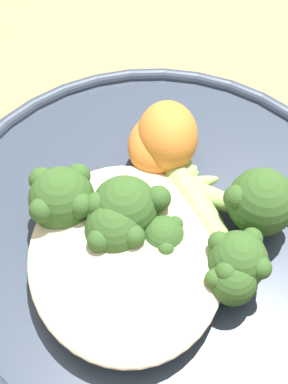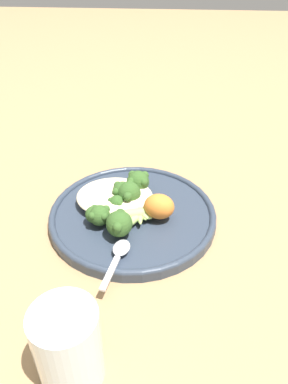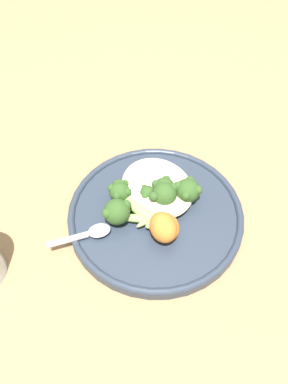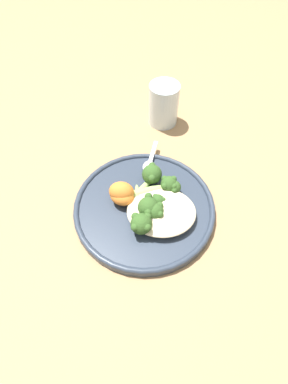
% 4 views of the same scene
% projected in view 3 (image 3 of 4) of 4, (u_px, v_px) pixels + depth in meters
% --- Properties ---
extents(ground_plane, '(4.00, 4.00, 0.00)m').
position_uv_depth(ground_plane, '(158.00, 222.00, 0.63)').
color(ground_plane, '#9E7A51').
extents(plate, '(0.29, 0.29, 0.02)m').
position_uv_depth(plate, '(153.00, 215.00, 0.63)').
color(plate, '#2D3847').
rests_on(plate, ground_plane).
extents(quinoa_mound, '(0.14, 0.12, 0.02)m').
position_uv_depth(quinoa_mound, '(157.00, 187.00, 0.64)').
color(quinoa_mound, beige).
rests_on(quinoa_mound, plate).
extents(broccoli_stalk_0, '(0.04, 0.13, 0.04)m').
position_uv_depth(broccoli_stalk_0, '(183.00, 194.00, 0.62)').
color(broccoli_stalk_0, '#9EBC66').
rests_on(broccoli_stalk_0, plate).
extents(broccoli_stalk_1, '(0.06, 0.08, 0.04)m').
position_uv_depth(broccoli_stalk_1, '(163.00, 196.00, 0.61)').
color(broccoli_stalk_1, '#9EBC66').
rests_on(broccoli_stalk_1, plate).
extents(broccoli_stalk_2, '(0.07, 0.09, 0.04)m').
position_uv_depth(broccoli_stalk_2, '(162.00, 194.00, 0.62)').
color(broccoli_stalk_2, '#9EBC66').
rests_on(broccoli_stalk_2, plate).
extents(broccoli_stalk_3, '(0.08, 0.05, 0.03)m').
position_uv_depth(broccoli_stalk_3, '(149.00, 200.00, 0.62)').
color(broccoli_stalk_3, '#9EBC66').
rests_on(broccoli_stalk_3, plate).
extents(broccoli_stalk_4, '(0.10, 0.04, 0.03)m').
position_uv_depth(broccoli_stalk_4, '(126.00, 194.00, 0.63)').
color(broccoli_stalk_4, '#9EBC66').
rests_on(broccoli_stalk_4, plate).
extents(broccoli_stalk_5, '(0.12, 0.06, 0.04)m').
position_uv_depth(broccoli_stalk_5, '(129.00, 200.00, 0.62)').
color(broccoli_stalk_5, '#9EBC66').
rests_on(broccoli_stalk_5, plate).
extents(broccoli_stalk_6, '(0.06, 0.08, 0.04)m').
position_uv_depth(broccoli_stalk_6, '(119.00, 212.00, 0.59)').
color(broccoli_stalk_6, '#9EBC66').
rests_on(broccoli_stalk_6, plate).
extents(sweet_potato_chunk_0, '(0.06, 0.05, 0.04)m').
position_uv_depth(sweet_potato_chunk_0, '(163.00, 227.00, 0.57)').
color(sweet_potato_chunk_0, orange).
rests_on(sweet_potato_chunk_0, plate).
extents(sweet_potato_chunk_1, '(0.06, 0.06, 0.03)m').
position_uv_depth(sweet_potato_chunk_1, '(166.00, 227.00, 0.58)').
color(sweet_potato_chunk_1, orange).
rests_on(sweet_potato_chunk_1, plate).
extents(spoon, '(0.04, 0.10, 0.01)m').
position_uv_depth(spoon, '(92.00, 232.00, 0.59)').
color(spoon, silver).
rests_on(spoon, plate).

